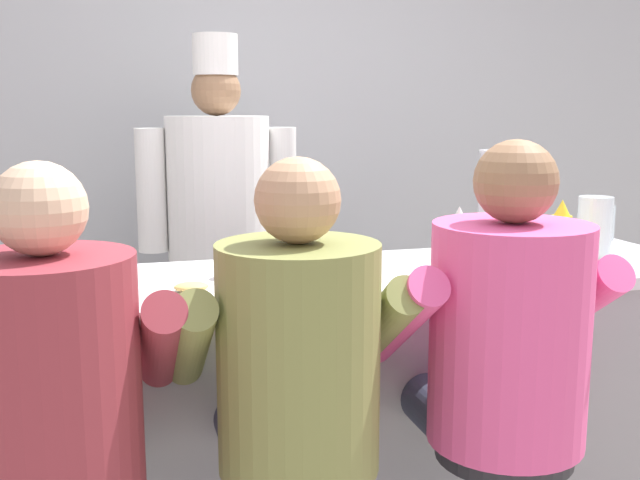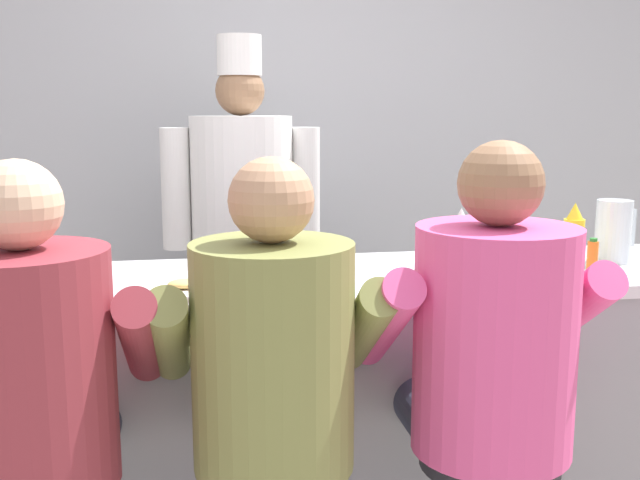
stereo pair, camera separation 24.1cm
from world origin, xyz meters
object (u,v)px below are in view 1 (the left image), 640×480
at_px(hot_sauce_bottle_orange, 581,253).
at_px(diner_seated_olive, 295,374).
at_px(coffee_mug_blue, 4,270).
at_px(cup_stack_steel, 490,202).
at_px(cook_in_whites_near, 219,223).
at_px(breakfast_plate, 191,293).
at_px(diner_seated_maroon, 53,397).
at_px(coffee_mug_tan, 239,261).
at_px(diner_seated_pink, 501,348).
at_px(ketchup_bottle_red, 458,244).
at_px(water_pitcher_clear, 595,227).
at_px(cereal_bowl, 296,278).
at_px(mustard_bottle_yellow, 561,234).

xyz_separation_m(hot_sauce_bottle_orange, diner_seated_olive, (-1.09, -0.40, -0.18)).
distance_m(coffee_mug_blue, cup_stack_steel, 1.71).
distance_m(hot_sauce_bottle_orange, cook_in_whites_near, 1.61).
xyz_separation_m(breakfast_plate, diner_seated_maroon, (-0.36, -0.39, -0.13)).
xyz_separation_m(coffee_mug_tan, coffee_mug_blue, (-0.72, 0.06, -0.00)).
bearing_deg(hot_sauce_bottle_orange, coffee_mug_tan, 169.11).
xyz_separation_m(cup_stack_steel, cook_in_whites_near, (-0.91, 0.84, -0.17)).
xyz_separation_m(cup_stack_steel, diner_seated_pink, (-0.37, -0.78, -0.30)).
bearing_deg(diner_seated_pink, ketchup_bottle_red, 80.23).
bearing_deg(ketchup_bottle_red, water_pitcher_clear, 15.24).
relative_size(ketchup_bottle_red, cereal_bowl, 1.64).
bearing_deg(hot_sauce_bottle_orange, diner_seated_maroon, -166.35).
height_order(ketchup_bottle_red, breakfast_plate, ketchup_bottle_red).
bearing_deg(water_pitcher_clear, diner_seated_pink, -139.46).
xyz_separation_m(breakfast_plate, cereal_bowl, (0.32, 0.04, 0.02)).
bearing_deg(diner_seated_olive, cereal_bowl, 75.82).
bearing_deg(cup_stack_steel, coffee_mug_tan, -170.77).
bearing_deg(hot_sauce_bottle_orange, mustard_bottle_yellow, 95.99).
xyz_separation_m(cup_stack_steel, diner_seated_maroon, (-1.52, -0.78, -0.31)).
relative_size(water_pitcher_clear, coffee_mug_tan, 1.75).
bearing_deg(cup_stack_steel, ketchup_bottle_red, -130.39).
height_order(water_pitcher_clear, coffee_mug_tan, water_pitcher_clear).
bearing_deg(breakfast_plate, ketchup_bottle_red, 3.22).
xyz_separation_m(diner_seated_pink, cook_in_whites_near, (-0.54, 1.62, 0.13)).
height_order(mustard_bottle_yellow, diner_seated_maroon, diner_seated_maroon).
distance_m(diner_seated_olive, diner_seated_pink, 0.58).
bearing_deg(diner_seated_pink, mustard_bottle_yellow, 45.40).
height_order(ketchup_bottle_red, coffee_mug_tan, ketchup_bottle_red).
height_order(hot_sauce_bottle_orange, coffee_mug_tan, hot_sauce_bottle_orange).
bearing_deg(breakfast_plate, cup_stack_steel, 18.83).
relative_size(hot_sauce_bottle_orange, coffee_mug_tan, 0.99).
distance_m(cereal_bowl, diner_seated_olive, 0.46).
relative_size(water_pitcher_clear, breakfast_plate, 1.00).
bearing_deg(breakfast_plate, water_pitcher_clear, 8.39).
bearing_deg(coffee_mug_blue, diner_seated_olive, -42.22).
bearing_deg(cereal_bowl, diner_seated_maroon, -148.23).
distance_m(hot_sauce_bottle_orange, water_pitcher_clear, 0.28).
distance_m(mustard_bottle_yellow, water_pitcher_clear, 0.22).
distance_m(coffee_mug_blue, diner_seated_pink, 1.50).
xyz_separation_m(coffee_mug_tan, cook_in_whites_near, (0.07, 1.00, -0.02)).
bearing_deg(breakfast_plate, coffee_mug_tan, 52.77).
xyz_separation_m(ketchup_bottle_red, diner_seated_olive, (-0.65, -0.43, -0.22)).
xyz_separation_m(cereal_bowl, coffee_mug_blue, (-0.86, 0.26, 0.02)).
distance_m(hot_sauce_bottle_orange, diner_seated_maroon, 1.72).
height_order(hot_sauce_bottle_orange, water_pitcher_clear, water_pitcher_clear).
xyz_separation_m(hot_sauce_bottle_orange, cup_stack_steel, (-0.15, 0.38, 0.13)).
bearing_deg(cook_in_whites_near, ketchup_bottle_red, -62.68).
bearing_deg(coffee_mug_tan, mustard_bottle_yellow, -5.57).
height_order(ketchup_bottle_red, diner_seated_olive, diner_seated_olive).
distance_m(ketchup_bottle_red, hot_sauce_bottle_orange, 0.44).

